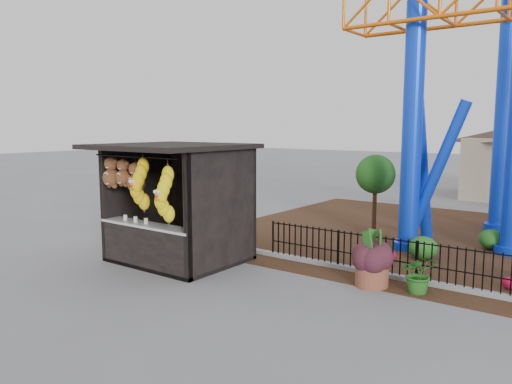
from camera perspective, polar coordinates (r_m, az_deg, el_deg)
The scene contains 6 objects.
ground at distance 10.92m, azimuth -1.95°, elevation -11.58°, with size 120.00×120.00×0.00m, color slate.
curb at distance 11.85m, azimuth 23.44°, elevation -10.36°, with size 18.00×0.18×0.12m, color gray.
prize_booth at distance 13.18m, azimuth -9.76°, elevation -1.49°, with size 3.50×3.40×3.12m.
terracotta_planter at distance 11.63m, azimuth 13.10°, elevation -9.12°, with size 0.74×0.74×0.56m, color brown.
planter_foliage at distance 11.48m, azimuth 13.19°, elevation -6.25°, with size 0.70×0.70×0.64m, color #38161F.
potted_plant at distance 11.39m, azimuth 18.19°, elevation -8.87°, with size 0.78×0.68×0.87m, color #204D16.
Camera 1 is at (6.46, -8.05, 3.57)m, focal length 35.00 mm.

